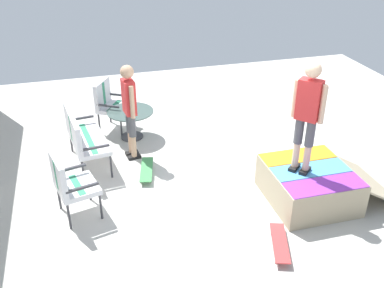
{
  "coord_description": "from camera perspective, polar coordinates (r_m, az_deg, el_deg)",
  "views": [
    {
      "loc": [
        -5.56,
        2.04,
        4.11
      ],
      "look_at": [
        0.43,
        0.38,
        0.7
      ],
      "focal_mm": 41.13,
      "sensor_mm": 36.0,
      "label": 1
    }
  ],
  "objects": [
    {
      "name": "ground_plane",
      "position": [
        7.24,
        3.81,
        -6.4
      ],
      "size": [
        12.0,
        12.0,
        0.1
      ],
      "primitive_type": "cube",
      "color": "beige"
    },
    {
      "name": "skate_ramp",
      "position": [
        7.1,
        15.09,
        -5.05
      ],
      "size": [
        1.31,
        1.97,
        0.56
      ],
      "color": "tan",
      "rests_on": "ground_plane"
    },
    {
      "name": "patio_bench",
      "position": [
        7.81,
        -14.19,
        1.2
      ],
      "size": [
        1.31,
        0.71,
        1.02
      ],
      "color": "#38383D",
      "rests_on": "ground_plane"
    },
    {
      "name": "patio_chair_near_house",
      "position": [
        9.05,
        -10.77,
        5.5
      ],
      "size": [
        0.81,
        0.78,
        1.02
      ],
      "color": "#38383D",
      "rests_on": "ground_plane"
    },
    {
      "name": "patio_chair_by_wall",
      "position": [
        6.56,
        -15.72,
        -4.71
      ],
      "size": [
        0.74,
        0.68,
        1.02
      ],
      "color": "#38383D",
      "rests_on": "ground_plane"
    },
    {
      "name": "patio_table",
      "position": [
        8.7,
        -7.94,
        3.25
      ],
      "size": [
        0.9,
        0.9,
        0.57
      ],
      "color": "#38383D",
      "rests_on": "ground_plane"
    },
    {
      "name": "person_watching",
      "position": [
        7.75,
        -8.12,
        5.01
      ],
      "size": [
        0.48,
        0.27,
        1.75
      ],
      "color": "black",
      "rests_on": "ground_plane"
    },
    {
      "name": "person_skater",
      "position": [
        6.41,
        14.77,
        4.26
      ],
      "size": [
        0.38,
        0.36,
        1.71
      ],
      "color": "black",
      "rests_on": "skate_ramp"
    },
    {
      "name": "skateboard_by_bench",
      "position": [
        7.62,
        -5.91,
        -3.33
      ],
      "size": [
        0.82,
        0.38,
        0.1
      ],
      "color": "#3F8C4C",
      "rests_on": "ground_plane"
    },
    {
      "name": "skateboard_spare",
      "position": [
        6.2,
        11.31,
        -12.47
      ],
      "size": [
        0.82,
        0.45,
        0.1
      ],
      "color": "#B23838",
      "rests_on": "ground_plane"
    }
  ]
}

